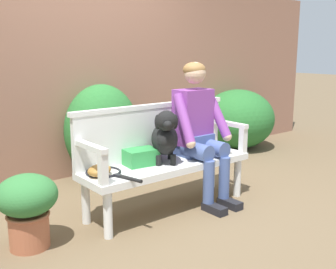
{
  "coord_description": "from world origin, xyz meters",
  "views": [
    {
      "loc": [
        -2.21,
        -2.74,
        1.42
      ],
      "look_at": [
        0.0,
        0.0,
        0.69
      ],
      "focal_mm": 43.83,
      "sensor_mm": 36.0,
      "label": 1
    }
  ],
  "objects": [
    {
      "name": "ground_plane",
      "position": [
        0.0,
        0.0,
        0.0
      ],
      "size": [
        40.0,
        40.0,
        0.0
      ],
      "primitive_type": "plane",
      "color": "brown"
    },
    {
      "name": "brick_garden_fence",
      "position": [
        0.0,
        1.58,
        1.11
      ],
      "size": [
        8.0,
        0.3,
        2.21
      ],
      "primitive_type": "cube",
      "color": "#936651",
      "rests_on": "ground"
    },
    {
      "name": "hedge_bush_mid_right",
      "position": [
        0.04,
        1.23,
        0.52
      ],
      "size": [
        0.85,
        0.76,
        1.05
      ],
      "primitive_type": "ellipsoid",
      "color": "#286B2D",
      "rests_on": "ground"
    },
    {
      "name": "hedge_bush_far_right",
      "position": [
        2.26,
        1.19,
        0.43
      ],
      "size": [
        1.06,
        1.04,
        0.86
      ],
      "primitive_type": "ellipsoid",
      "color": "#286B2D",
      "rests_on": "ground"
    },
    {
      "name": "garden_bench",
      "position": [
        0.0,
        0.0,
        0.38
      ],
      "size": [
        1.62,
        0.47,
        0.44
      ],
      "color": "white",
      "rests_on": "ground"
    },
    {
      "name": "bench_backrest",
      "position": [
        0.0,
        0.21,
        0.69
      ],
      "size": [
        1.66,
        0.06,
        0.5
      ],
      "color": "white",
      "rests_on": "garden_bench"
    },
    {
      "name": "bench_armrest_left_end",
      "position": [
        -0.77,
        -0.08,
        0.64
      ],
      "size": [
        0.06,
        0.47,
        0.28
      ],
      "color": "white",
      "rests_on": "garden_bench"
    },
    {
      "name": "bench_armrest_right_end",
      "position": [
        0.77,
        -0.08,
        0.64
      ],
      "size": [
        0.06,
        0.47,
        0.28
      ],
      "color": "white",
      "rests_on": "garden_bench"
    },
    {
      "name": "person_seated",
      "position": [
        0.36,
        -0.01,
        0.71
      ],
      "size": [
        0.56,
        0.64,
        1.31
      ],
      "color": "black",
      "rests_on": "ground"
    },
    {
      "name": "dog_on_bench",
      "position": [
        -0.05,
        -0.02,
        0.68
      ],
      "size": [
        0.38,
        0.47,
        0.49
      ],
      "color": "black",
      "rests_on": "garden_bench"
    },
    {
      "name": "tennis_racket",
      "position": [
        -0.61,
        0.04,
        0.45
      ],
      "size": [
        0.35,
        0.58,
        0.03
      ],
      "color": "black",
      "rests_on": "garden_bench"
    },
    {
      "name": "baseball_glove",
      "position": [
        -0.68,
        0.02,
        0.48
      ],
      "size": [
        0.27,
        0.25,
        0.09
      ],
      "primitive_type": "ellipsoid",
      "rotation": [
        0.0,
        0.0,
        0.46
      ],
      "color": "#9E6B2D",
      "rests_on": "garden_bench"
    },
    {
      "name": "sports_bag",
      "position": [
        -0.24,
        0.08,
        0.51
      ],
      "size": [
        0.3,
        0.23,
        0.14
      ],
      "primitive_type": "cube",
      "rotation": [
        0.0,
        0.0,
        -0.11
      ],
      "color": "#2D8E42",
      "rests_on": "garden_bench"
    },
    {
      "name": "potted_plant",
      "position": [
        -1.25,
        0.05,
        0.33
      ],
      "size": [
        0.44,
        0.44,
        0.55
      ],
      "color": "#A85B3D",
      "rests_on": "ground"
    }
  ]
}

